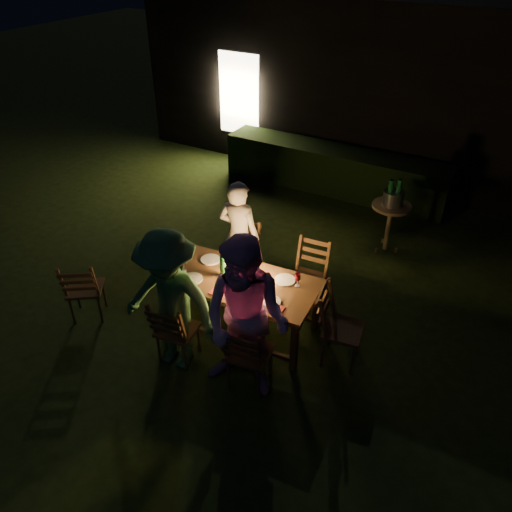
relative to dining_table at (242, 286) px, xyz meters
The scene contains 29 objects.
garden_envelope 6.66m from the dining_table, 90.28° to the left, with size 40.00×40.00×3.20m.
dining_table is the anchor object (origin of this frame).
chair_near_left 0.97m from the dining_table, 115.81° to the right, with size 0.47×0.50×0.94m.
chair_near_right 0.97m from the dining_table, 55.19° to the right, with size 0.49×0.52×0.98m.
chair_far_left 0.96m from the dining_table, 124.65° to the left, with size 0.45×0.48×1.00m.
chair_far_right 1.02m from the dining_table, 58.91° to the left, with size 0.46×0.49×0.96m.
chair_end 1.28m from the dining_table, ahead, with size 0.55×0.52×1.00m.
chair_spare 2.03m from the dining_table, 157.47° to the right, with size 0.60×0.61×0.94m.
person_house_side 0.94m from the dining_table, 123.21° to the left, with size 0.57×0.38×1.58m, color silver.
person_opp_right 0.98m from the dining_table, 56.79° to the right, with size 0.92×0.72×1.89m, color #E9A0DD.
person_opp_left 0.96m from the dining_table, 114.30° to the right, with size 1.13×0.65×1.74m, color #38713F.
lantern 0.24m from the dining_table, 49.46° to the left, with size 0.16×0.16×0.35m.
plate_far_left 0.60m from the dining_table, 162.66° to the left, with size 0.25×0.25×0.01m, color white.
plate_near_left 0.60m from the dining_table, 153.74° to the right, with size 0.25×0.25×0.01m, color white.
plate_far_right 0.51m from the dining_table, 30.51° to the left, with size 0.25×0.25×0.01m, color white.
plate_near_right 0.51m from the dining_table, 21.60° to the right, with size 0.25×0.25×0.01m, color white.
wineglass_a 0.44m from the dining_table, 141.43° to the left, with size 0.06×0.06×0.18m, color #59070F, non-canonical shape.
wineglass_b 0.75m from the dining_table, 166.08° to the right, with size 0.06×0.06×0.18m, color #59070F, non-canonical shape.
wineglass_c 0.44m from the dining_table, 38.57° to the right, with size 0.06×0.06×0.18m, color #59070F, non-canonical shape.
wineglass_d 0.67m from the dining_table, 20.65° to the left, with size 0.06×0.06×0.18m, color #59070F, non-canonical shape.
wineglass_e 0.36m from the dining_table, 103.98° to the right, with size 0.06×0.06×0.18m, color silver, non-canonical shape.
bottle_table 0.33m from the dining_table, behind, with size 0.07×0.07×0.28m, color #0F471E.
napkin_left 0.36m from the dining_table, 110.66° to the right, with size 0.18×0.14×0.01m, color red.
napkin_right 0.63m from the dining_table, 24.15° to the right, with size 0.18×0.14×0.01m, color red.
phone 0.69m from the dining_table, 149.72° to the right, with size 0.14×0.07×0.01m, color black.
side_table 2.83m from the dining_table, 69.53° to the left, with size 0.58×0.58×0.78m.
ice_bucket 2.84m from the dining_table, 69.53° to the left, with size 0.30×0.30×0.22m, color #A5A8AD.
bottle_bucket_a 2.79m from the dining_table, 70.21° to the left, with size 0.07×0.07×0.32m, color #0F471E.
bottle_bucket_b 2.90m from the dining_table, 68.88° to the left, with size 0.07×0.07×0.32m, color #0F471E.
Camera 1 is at (2.46, -4.43, 4.25)m, focal length 35.00 mm.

